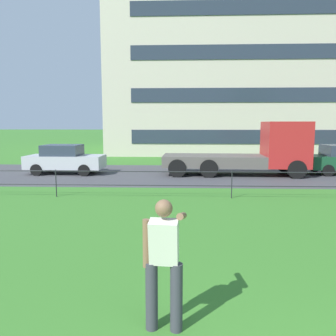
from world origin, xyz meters
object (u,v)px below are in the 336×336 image
at_px(person_thrower, 164,261).
at_px(apartment_building_background, 264,83).
at_px(car_silver_center, 65,159).
at_px(flatbed_truck_right, 256,152).

bearing_deg(person_thrower, apartment_building_background, 74.87).
distance_m(car_silver_center, flatbed_truck_right, 10.03).
height_order(car_silver_center, apartment_building_background, apartment_building_background).
xyz_separation_m(person_thrower, flatbed_truck_right, (4.01, 13.47, 0.29)).
height_order(person_thrower, flatbed_truck_right, flatbed_truck_right).
relative_size(car_silver_center, apartment_building_background, 0.14).
height_order(person_thrower, car_silver_center, person_thrower).
xyz_separation_m(person_thrower, apartment_building_background, (8.32, 30.78, 5.74)).
bearing_deg(person_thrower, car_silver_center, 114.03).
distance_m(person_thrower, flatbed_truck_right, 14.06).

